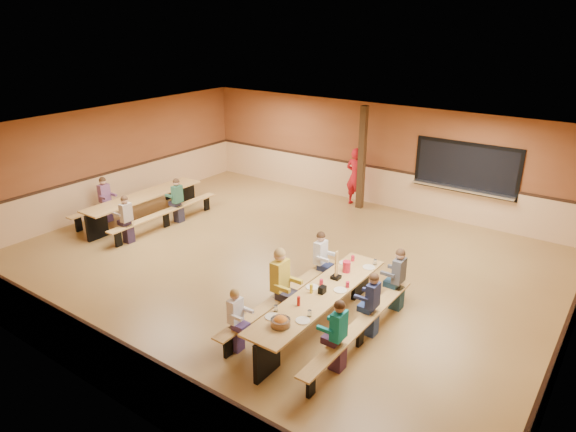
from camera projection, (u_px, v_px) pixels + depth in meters
The scene contains 23 objects.
ground at pixel (276, 263), 11.81m from camera, with size 12.00×12.00×0.00m, color olive.
room_envelope at pixel (276, 236), 11.55m from camera, with size 12.04×10.04×3.02m.
kitchen_pass_through at pixel (466, 170), 13.61m from camera, with size 2.78×0.28×1.38m.
structural_post at pixel (362, 158), 14.70m from camera, with size 0.18×0.18×3.00m, color #332111.
cafeteria_table_main at pixel (320, 304), 9.14m from camera, with size 1.91×3.70×0.74m.
cafeteria_table_second at pixel (145, 202), 14.10m from camera, with size 1.91×3.70×0.74m.
seated_child_white_left at pixel (236, 321), 8.56m from camera, with size 0.34×0.28×1.15m, color white, non-canonical shape.
seated_adult_yellow at pixel (280, 284), 9.46m from camera, with size 0.46×0.38×1.40m, color gold, non-canonical shape.
seated_child_grey_left at pixel (320, 261), 10.55m from camera, with size 0.38×0.31×1.24m, color white, non-canonical shape.
seated_child_teal_right at pixel (338, 336), 8.08m from camera, with size 0.38×0.31×1.23m, color #11878C, non-canonical shape.
seated_child_navy_right at pixel (372, 305), 8.97m from camera, with size 0.36×0.30×1.20m, color navy, non-canonical shape.
seated_child_char_right at pixel (398, 280), 9.79m from camera, with size 0.39×0.32×1.24m, color #464951, non-canonical shape.
seated_child_purple_sec at pixel (105, 200), 14.01m from camera, with size 0.39×0.32×1.24m, color #794970, non-canonical shape.
seated_child_green_sec at pixel (178, 201), 13.97m from camera, with size 0.37×0.31×1.22m, color #2E644B, non-canonical shape.
seated_child_tan_sec at pixel (127, 220), 12.69m from camera, with size 0.37×0.30×1.21m, color tan, non-canonical shape.
standing_woman at pixel (356, 177), 15.17m from camera, with size 0.63×0.42×1.74m, color red.
punch_pitcher at pixel (347, 267), 9.79m from camera, with size 0.16×0.16×0.22m, color red.
chip_bowl at pixel (281, 322), 8.10m from camera, with size 0.32×0.32×0.15m, color orange, non-canonical shape.
napkin_dispenser at pixel (322, 290), 9.06m from camera, with size 0.10×0.14×0.13m, color black.
condiment_mustard at pixel (311, 289), 9.05m from camera, with size 0.06×0.06×0.17m, color yellow.
condiment_ketchup at pixel (299, 301), 8.66m from camera, with size 0.06×0.06×0.17m, color #B2140F.
table_paddle at pixel (336, 272), 9.53m from camera, with size 0.16×0.16×0.56m.
place_settings at pixel (320, 291), 9.04m from camera, with size 0.65×3.30×0.11m, color beige, non-canonical shape.
Camera 1 is at (6.38, -8.45, 5.34)m, focal length 32.00 mm.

